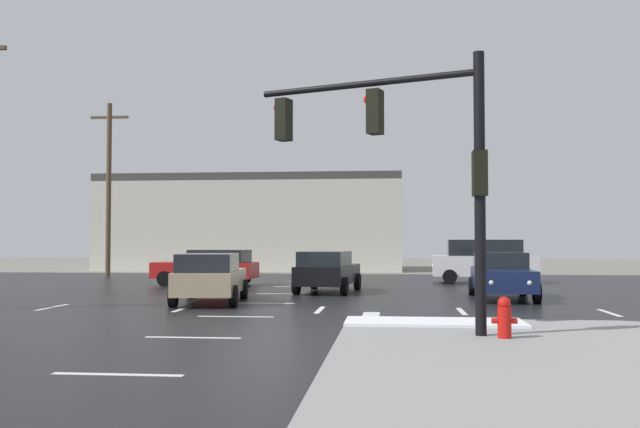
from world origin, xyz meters
The scene contains 13 objects.
ground_plane centered at (0.00, 0.00, 0.00)m, with size 120.00×120.00×0.00m, color slate.
road_asphalt centered at (0.00, 0.00, 0.01)m, with size 44.00×44.00×0.02m, color black.
snow_strip_curbside centered at (5.00, -4.00, 0.17)m, with size 4.00×1.60×0.06m, color white.
lane_markings centered at (1.20, -1.38, 0.02)m, with size 36.15×36.15×0.01m.
traffic_signal_mast centered at (4.48, -5.49, 3.92)m, with size 4.80×1.98×5.63m.
fire_hydrant centered at (6.19, -6.31, 0.54)m, with size 0.48×0.26×0.79m.
strip_building_background centered at (-5.46, 28.38, 3.21)m, with size 20.36×8.00×6.42m.
suv_white centered at (8.39, 13.65, 1.09)m, with size 4.91×2.35×2.03m.
sedan_navy centered at (7.80, 4.56, 0.85)m, with size 2.17×4.60×1.58m.
sedan_red centered at (-4.02, 10.57, 0.85)m, with size 4.64×2.30×1.58m.
sedan_tan centered at (-1.69, 1.82, 0.85)m, with size 2.41×4.67×1.58m.
sedan_black centered at (1.59, 6.95, 0.85)m, with size 2.41×4.67×1.58m.
utility_pole_distant centered at (-11.95, 18.46, 5.14)m, with size 2.20×0.28×9.85m.
Camera 1 is at (4.04, -20.17, 2.00)m, focal length 39.64 mm.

